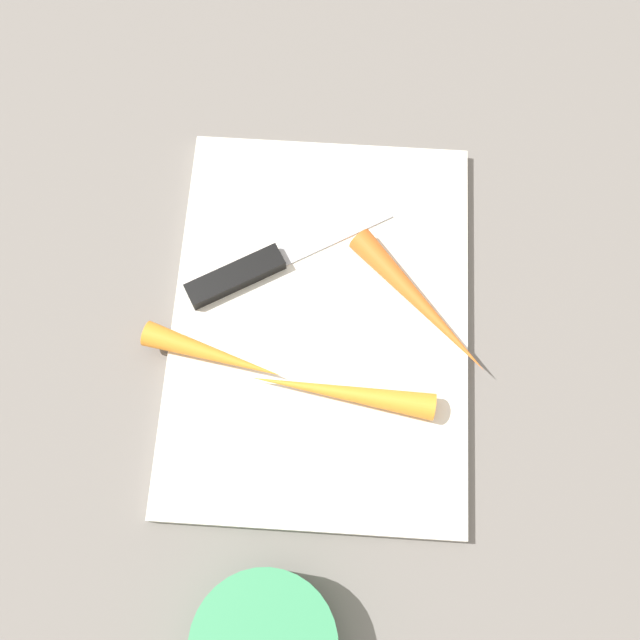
{
  "coord_description": "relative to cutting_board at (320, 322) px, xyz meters",
  "views": [
    {
      "loc": [
        -0.22,
        -0.01,
        0.64
      ],
      "look_at": [
        0.0,
        0.0,
        0.01
      ],
      "focal_mm": 42.74,
      "sensor_mm": 36.0,
      "label": 1
    }
  ],
  "objects": [
    {
      "name": "carrot_shortest",
      "position": [
        -0.04,
        0.09,
        0.02
      ],
      "size": [
        0.05,
        0.12,
        0.02
      ],
      "primitive_type": "cone",
      "rotation": [
        0.0,
        1.57,
        4.46
      ],
      "color": "orange",
      "rests_on": "cutting_board"
    },
    {
      "name": "knife",
      "position": [
        0.04,
        0.07,
        0.01
      ],
      "size": [
        0.12,
        0.18,
        0.01
      ],
      "rotation": [
        0.0,
        0.0,
        5.24
      ],
      "color": "#B7B7BC",
      "rests_on": "cutting_board"
    },
    {
      "name": "ground_plane",
      "position": [
        0.0,
        0.0,
        -0.01
      ],
      "size": [
        1.4,
        1.4,
        0.0
      ],
      "primitive_type": "plane",
      "color": "slate"
    },
    {
      "name": "carrot_medium",
      "position": [
        -0.07,
        -0.02,
        0.02
      ],
      "size": [
        0.04,
        0.16,
        0.02
      ],
      "primitive_type": "cone",
      "rotation": [
        0.0,
        1.57,
        1.47
      ],
      "color": "orange",
      "rests_on": "cutting_board"
    },
    {
      "name": "cutting_board",
      "position": [
        0.0,
        0.0,
        0.0
      ],
      "size": [
        0.36,
        0.26,
        0.01
      ],
      "primitive_type": "cube",
      "color": "silver",
      "rests_on": "ground_plane"
    },
    {
      "name": "carrot_longest",
      "position": [
        0.02,
        -0.09,
        0.02
      ],
      "size": [
        0.13,
        0.13,
        0.02
      ],
      "primitive_type": "cone",
      "rotation": [
        0.0,
        1.57,
        3.9
      ],
      "color": "orange",
      "rests_on": "cutting_board"
    }
  ]
}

